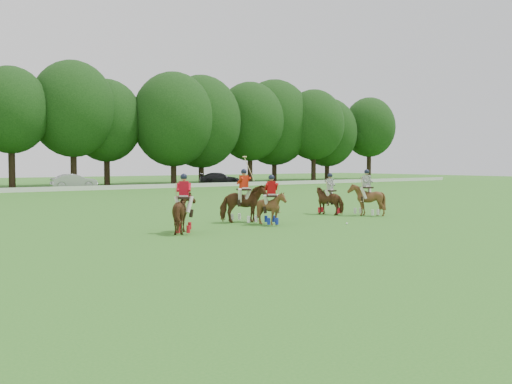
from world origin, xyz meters
TOP-DOWN VIEW (x-y plane):
  - ground at (0.00, 0.00)m, footprint 180.00×180.00m
  - tree_line at (0.26, 48.05)m, footprint 117.98×14.32m
  - boundary_rail at (0.00, 38.00)m, footprint 120.00×0.10m
  - car_mid at (4.79, 42.50)m, footprint 4.75×2.12m
  - car_right at (22.56, 42.50)m, footprint 5.40×3.91m
  - polo_red_a at (-3.75, 2.92)m, footprint 1.70×2.03m
  - polo_red_b at (0.24, 4.67)m, footprint 1.76×1.52m
  - polo_red_c at (0.69, 3.23)m, footprint 1.69×1.74m
  - polo_stripe_a at (6.25, 5.49)m, footprint 1.38×1.86m
  - polo_stripe_b at (7.24, 3.84)m, footprint 1.35×1.52m
  - polo_ball at (3.46, 1.41)m, footprint 0.09×0.09m

SIDE VIEW (x-z plane):
  - ground at x=0.00m, z-range 0.00..0.00m
  - polo_ball at x=3.46m, z-range 0.00..0.09m
  - boundary_rail at x=0.00m, z-range 0.00..0.44m
  - car_right at x=22.56m, z-range 0.00..1.45m
  - car_mid at x=4.79m, z-range 0.00..1.51m
  - polo_stripe_a at x=6.25m, z-range -0.31..1.85m
  - polo_red_c at x=0.69m, z-range -0.32..1.87m
  - polo_red_a at x=-3.75m, z-range -0.32..1.97m
  - polo_stripe_b at x=7.24m, z-range -0.32..2.04m
  - polo_red_b at x=0.24m, z-range -0.60..2.37m
  - tree_line at x=0.26m, z-range 0.86..15.60m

